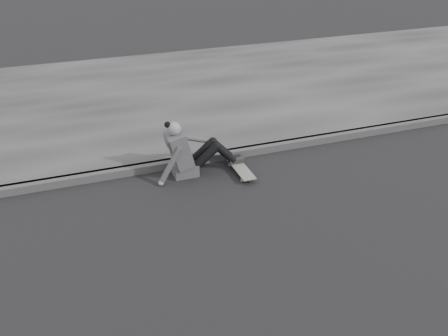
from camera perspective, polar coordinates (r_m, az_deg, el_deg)
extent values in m
plane|color=black|center=(6.16, 12.20, -8.62)|extent=(80.00, 80.00, 0.00)
cube|color=#434343|center=(8.08, 2.90, 1.97)|extent=(24.00, 0.16, 0.12)
cube|color=#3B3B3B|center=(10.71, -3.37, 8.71)|extent=(24.00, 6.00, 0.12)
cylinder|color=#989893|center=(7.30, 2.09, -1.37)|extent=(0.03, 0.05, 0.05)
cylinder|color=#989893|center=(7.35, 3.18, -1.17)|extent=(0.03, 0.05, 0.05)
cylinder|color=#989893|center=(7.73, 0.66, 0.42)|extent=(0.03, 0.05, 0.05)
cylinder|color=#989893|center=(7.77, 1.70, 0.60)|extent=(0.03, 0.05, 0.05)
cube|color=#2F2F31|center=(7.31, 2.64, -1.08)|extent=(0.16, 0.04, 0.03)
cube|color=#2F2F31|center=(7.74, 1.18, 0.70)|extent=(0.16, 0.04, 0.03)
cube|color=slate|center=(7.51, 1.89, 0.00)|extent=(0.20, 0.78, 0.02)
cube|color=#49494B|center=(7.49, -4.51, -0.07)|extent=(0.36, 0.34, 0.18)
cube|color=#49494B|center=(7.32, -5.14, 2.19)|extent=(0.37, 0.40, 0.57)
cube|color=#49494B|center=(7.24, -6.17, 2.88)|extent=(0.14, 0.30, 0.20)
cylinder|color=gray|center=(7.21, -5.60, 3.84)|extent=(0.09, 0.09, 0.08)
sphere|color=gray|center=(7.17, -5.71, 4.48)|extent=(0.20, 0.20, 0.20)
sphere|color=black|center=(7.14, -6.48, 4.95)|extent=(0.09, 0.09, 0.09)
cylinder|color=black|center=(7.40, -2.03, 1.34)|extent=(0.43, 0.13, 0.39)
cylinder|color=black|center=(7.56, -2.46, 1.92)|extent=(0.43, 0.13, 0.39)
cylinder|color=black|center=(7.49, 0.15, 1.67)|extent=(0.35, 0.11, 0.36)
cylinder|color=black|center=(7.64, -0.31, 2.23)|extent=(0.35, 0.11, 0.36)
sphere|color=black|center=(7.39, -0.83, 2.48)|extent=(0.13, 0.13, 0.13)
sphere|color=black|center=(7.54, -1.28, 3.03)|extent=(0.13, 0.13, 0.13)
cube|color=#292929|center=(7.62, 1.46, 0.82)|extent=(0.24, 0.08, 0.07)
cube|color=#292929|center=(7.77, 0.98, 1.40)|extent=(0.24, 0.08, 0.07)
cylinder|color=#49494B|center=(7.16, -6.18, 0.24)|extent=(0.38, 0.08, 0.58)
sphere|color=gray|center=(7.24, -7.21, -1.73)|extent=(0.08, 0.08, 0.08)
cylinder|color=#49494B|center=(7.49, -3.71, 3.38)|extent=(0.48, 0.08, 0.21)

